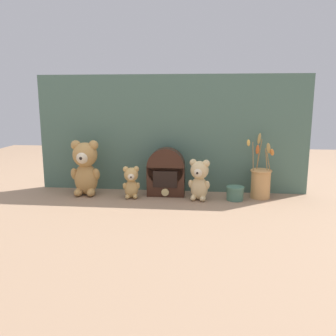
% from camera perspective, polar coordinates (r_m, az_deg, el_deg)
% --- Properties ---
extents(ground_plane, '(4.00, 4.00, 0.00)m').
position_cam_1_polar(ground_plane, '(1.96, -0.06, -4.84)').
color(ground_plane, '#8E7056').
extents(backdrop_wall, '(1.56, 0.02, 0.67)m').
position_cam_1_polar(backdrop_wall, '(2.06, 0.43, 5.48)').
color(backdrop_wall, '#4C6B5B').
rests_on(backdrop_wall, ground).
extents(teddy_bear_large, '(0.17, 0.16, 0.31)m').
position_cam_1_polar(teddy_bear_large, '(2.04, -13.12, 0.21)').
color(teddy_bear_large, tan).
rests_on(teddy_bear_large, ground).
extents(teddy_bear_medium, '(0.12, 0.11, 0.22)m').
position_cam_1_polar(teddy_bear_medium, '(1.90, 5.04, -1.77)').
color(teddy_bear_medium, '#DBBC84').
rests_on(teddy_bear_medium, ground).
extents(teddy_bear_small, '(0.10, 0.09, 0.18)m').
position_cam_1_polar(teddy_bear_small, '(1.95, -5.92, -2.18)').
color(teddy_bear_small, tan).
rests_on(teddy_bear_small, ground).
extents(flower_vase, '(0.15, 0.12, 0.35)m').
position_cam_1_polar(flower_vase, '(2.00, 14.66, -2.03)').
color(flower_vase, tan).
rests_on(flower_vase, ground).
extents(vintage_radio, '(0.21, 0.10, 0.27)m').
position_cam_1_polar(vintage_radio, '(1.98, -0.31, -0.81)').
color(vintage_radio, '#381E14').
rests_on(vintage_radio, ground).
extents(decorative_tin_tall, '(0.09, 0.09, 0.07)m').
position_cam_1_polar(decorative_tin_tall, '(1.94, 10.71, -4.01)').
color(decorative_tin_tall, '#47705B').
rests_on(decorative_tin_tall, ground).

